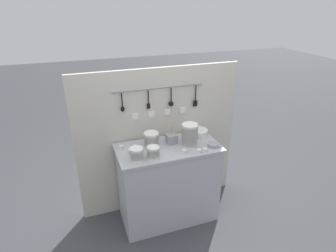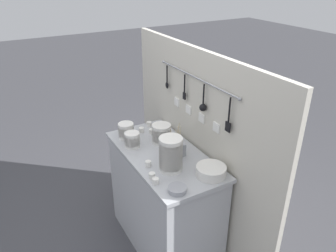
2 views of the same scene
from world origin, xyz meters
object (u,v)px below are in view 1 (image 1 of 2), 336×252
cup_by_caddy (130,151)px  cup_edge_far (135,147)px  bowl_stack_nested_right (151,140)px  bowl_stack_short_front (153,152)px  cup_back_right (184,151)px  cup_beside_plates (205,150)px  cup_back_left (121,147)px  cup_centre (199,151)px  bowl_stack_back_corner (190,135)px  plate_stack (198,132)px  steel_mixing_bowl (214,145)px  cutlery_caddy (171,138)px  bowl_stack_wide_centre (137,154)px

cup_by_caddy → cup_edge_far: same height
bowl_stack_nested_right → cup_edge_far: (-0.18, -0.00, -0.06)m
bowl_stack_short_front → cup_back_right: bowl_stack_short_front is taller
cup_by_caddy → cup_beside_plates: 0.77m
bowl_stack_nested_right → cup_by_caddy: (-0.25, -0.07, -0.06)m
cup_back_left → cup_centre: size_ratio=1.00×
bowl_stack_back_corner → cup_by_caddy: 0.64m
plate_stack → cup_by_caddy: bearing=-170.2°
steel_mixing_bowl → cutlery_caddy: 0.46m
bowl_stack_nested_right → cup_back_left: 0.32m
cup_centre → cup_back_right: bearing=163.1°
bowl_stack_wide_centre → cutlery_caddy: size_ratio=0.51×
plate_stack → cup_beside_plates: size_ratio=4.76×
plate_stack → cup_back_right: plate_stack is taller
cutlery_caddy → cup_centre: (0.19, -0.31, -0.03)m
bowl_stack_short_front → cutlery_caddy: bearing=41.2°
steel_mixing_bowl → cup_centre: bearing=-159.6°
plate_stack → cup_back_right: (-0.32, -0.33, -0.01)m
bowl_stack_back_corner → steel_mixing_bowl: 0.28m
bowl_stack_short_front → plate_stack: (0.64, 0.32, -0.03)m
bowl_stack_nested_right → bowl_stack_wide_centre: bearing=-133.9°
cup_back_left → cup_beside_plates: same height
cup_back_left → cutlery_caddy: bearing=-3.9°
bowl_stack_short_front → bowl_stack_nested_right: size_ratio=0.78×
bowl_stack_wide_centre → cup_centre: bowl_stack_wide_centre is taller
cup_centre → bowl_stack_short_front: bearing=172.6°
bowl_stack_nested_right → cup_edge_far: size_ratio=3.58×
bowl_stack_wide_centre → cup_centre: 0.64m
bowl_stack_back_corner → steel_mixing_bowl: size_ratio=2.04×
bowl_stack_nested_right → cup_beside_plates: size_ratio=3.58×
bowl_stack_back_corner → cup_by_caddy: bowl_stack_back_corner is taller
bowl_stack_wide_centre → cup_centre: size_ratio=2.99×
bowl_stack_wide_centre → cutlery_caddy: bearing=27.2°
cup_beside_plates → bowl_stack_back_corner: bearing=119.6°
bowl_stack_nested_right → cup_back_right: bearing=-43.6°
bowl_stack_back_corner → cup_centre: bearing=-78.8°
cup_centre → bowl_stack_nested_right: bearing=144.2°
bowl_stack_back_corner → cup_beside_plates: bowl_stack_back_corner is taller
bowl_stack_wide_centre → bowl_stack_nested_right: bowl_stack_nested_right is taller
bowl_stack_wide_centre → cup_back_left: (-0.10, 0.27, -0.05)m
cup_centre → cup_beside_plates: same height
steel_mixing_bowl → cup_centre: 0.22m
plate_stack → steel_mixing_bowl: size_ratio=1.69×
steel_mixing_bowl → cup_back_left: cup_back_left is taller
cutlery_caddy → bowl_stack_wide_centre: bearing=-152.8°
cup_beside_plates → bowl_stack_short_front: bearing=172.8°
bowl_stack_back_corner → cutlery_caddy: 0.22m
steel_mixing_bowl → cutlery_caddy: (-0.40, 0.23, 0.04)m
bowl_stack_short_front → cutlery_caddy: 0.37m
cup_back_left → plate_stack: bearing=2.1°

